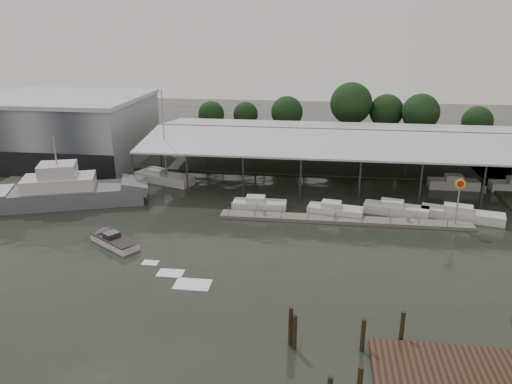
# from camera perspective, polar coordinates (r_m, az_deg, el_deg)

# --- Properties ---
(ground) EXTENTS (200.00, 200.00, 0.00)m
(ground) POSITION_cam_1_polar(r_m,az_deg,el_deg) (49.44, -7.38, -6.86)
(ground) COLOR black
(ground) RESTS_ON ground
(land_strip_far) EXTENTS (140.00, 30.00, 0.30)m
(land_strip_far) POSITION_cam_1_polar(r_m,az_deg,el_deg) (88.37, -0.47, 4.98)
(land_strip_far) COLOR #34382A
(land_strip_far) RESTS_ON ground
(land_strip_west) EXTENTS (20.00, 40.00, 0.30)m
(land_strip_west) POSITION_cam_1_polar(r_m,az_deg,el_deg) (92.11, -27.16, 3.45)
(land_strip_west) COLOR #34382A
(land_strip_west) RESTS_ON ground
(storage_warehouse) EXTENTS (24.50, 20.50, 10.50)m
(storage_warehouse) POSITION_cam_1_polar(r_m,az_deg,el_deg) (84.71, -20.95, 6.72)
(storage_warehouse) COLOR gray
(storage_warehouse) RESTS_ON ground
(covered_boat_shed) EXTENTS (58.24, 24.00, 6.96)m
(covered_boat_shed) POSITION_cam_1_polar(r_m,az_deg,el_deg) (72.69, 11.39, 6.44)
(covered_boat_shed) COLOR #BCBEC0
(covered_boat_shed) RESTS_ON ground
(floating_dock) EXTENTS (28.00, 2.00, 1.40)m
(floating_dock) POSITION_cam_1_polar(r_m,az_deg,el_deg) (57.06, 9.99, -3.16)
(floating_dock) COLOR slate
(floating_dock) RESTS_ON ground
(shell_fuel_sign) EXTENTS (1.10, 0.18, 5.55)m
(shell_fuel_sign) POSITION_cam_1_polar(r_m,az_deg,el_deg) (57.66, 22.20, -0.14)
(shell_fuel_sign) COLOR gray
(shell_fuel_sign) RESTS_ON ground
(boardwalk_platform) EXTENTS (15.00, 12.00, 0.50)m
(boardwalk_platform) POSITION_cam_1_polar(r_m,az_deg,el_deg) (36.96, 27.14, -18.41)
(boardwalk_platform) COLOR #3E2819
(boardwalk_platform) RESTS_ON ground
(grey_trawler) EXTENTS (18.93, 10.82, 8.84)m
(grey_trawler) POSITION_cam_1_polar(r_m,az_deg,el_deg) (65.34, -20.42, 0.05)
(grey_trawler) COLOR #5A5F64
(grey_trawler) RESTS_ON ground
(white_sailboat) EXTENTS (9.05, 5.50, 12.99)m
(white_sailboat) POSITION_cam_1_polar(r_m,az_deg,el_deg) (70.99, -10.55, 1.62)
(white_sailboat) COLOR silver
(white_sailboat) RESTS_ON ground
(speedboat_underway) EXTENTS (15.27, 10.86, 2.00)m
(speedboat_underway) POSITION_cam_1_polar(r_m,az_deg,el_deg) (52.81, -16.17, -5.29)
(speedboat_underway) COLOR silver
(speedboat_underway) RESTS_ON ground
(moored_cruiser_0) EXTENTS (6.35, 2.29, 1.70)m
(moored_cruiser_0) POSITION_cam_1_polar(r_m,az_deg,el_deg) (59.66, 0.36, -1.45)
(moored_cruiser_0) COLOR silver
(moored_cruiser_0) RESTS_ON ground
(moored_cruiser_1) EXTENTS (6.59, 3.27, 1.70)m
(moored_cruiser_1) POSITION_cam_1_polar(r_m,az_deg,el_deg) (58.59, 8.97, -2.08)
(moored_cruiser_1) COLOR silver
(moored_cruiser_1) RESTS_ON ground
(moored_cruiser_2) EXTENTS (7.64, 3.73, 1.70)m
(moored_cruiser_2) POSITION_cam_1_polar(r_m,az_deg,el_deg) (60.55, 15.64, -1.87)
(moored_cruiser_2) COLOR silver
(moored_cruiser_2) RESTS_ON ground
(moored_cruiser_3) EXTENTS (9.20, 4.43, 1.70)m
(moored_cruiser_3) POSITION_cam_1_polar(r_m,az_deg,el_deg) (61.38, 22.42, -2.35)
(moored_cruiser_3) COLOR silver
(moored_cruiser_3) RESTS_ON ground
(mooring_pilings) EXTENTS (8.05, 8.10, 3.56)m
(mooring_pilings) POSITION_cam_1_polar(r_m,az_deg,el_deg) (34.44, 9.30, -17.59)
(mooring_pilings) COLOR #2D2216
(mooring_pilings) RESTS_ON ground
(horizon_tree_line) EXTENTS (71.91, 9.43, 11.24)m
(horizon_tree_line) POSITION_cam_1_polar(r_m,az_deg,el_deg) (92.68, 14.76, 8.78)
(horizon_tree_line) COLOR #2E2114
(horizon_tree_line) RESTS_ON ground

